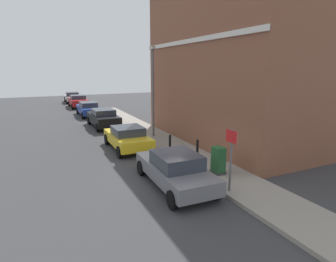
{
  "coord_description": "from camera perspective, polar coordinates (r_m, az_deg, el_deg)",
  "views": [
    {
      "loc": [
        -4.81,
        -10.1,
        4.52
      ],
      "look_at": [
        1.49,
        3.15,
        1.2
      ],
      "focal_mm": 29.64,
      "sensor_mm": 36.0,
      "label": 1
    }
  ],
  "objects": [
    {
      "name": "utility_cabinet",
      "position": [
        12.0,
        10.3,
        -6.13
      ],
      "size": [
        0.46,
        0.61,
        1.15
      ],
      "color": "#1E4C28",
      "rests_on": "sidewalk"
    },
    {
      "name": "car_red",
      "position": [
        34.59,
        -17.98,
        5.88
      ],
      "size": [
        1.94,
        4.18,
        1.44
      ],
      "rotation": [
        0.0,
        0.0,
        1.57
      ],
      "color": "maroon",
      "rests_on": "ground"
    },
    {
      "name": "lamppost",
      "position": [
        17.9,
        -3.12,
        8.84
      ],
      "size": [
        0.2,
        0.44,
        5.72
      ],
      "color": "#59595B",
      "rests_on": "sidewalk"
    },
    {
      "name": "bollard_near_cabinet",
      "position": [
        13.52,
        6.06,
        -3.71
      ],
      "size": [
        0.14,
        0.14,
        1.04
      ],
      "color": "black",
      "rests_on": "sidewalk"
    },
    {
      "name": "street_sign",
      "position": [
        10.08,
        12.85,
        -4.07
      ],
      "size": [
        0.08,
        0.6,
        2.3
      ],
      "color": "#59595B",
      "rests_on": "sidewalk"
    },
    {
      "name": "car_blue",
      "position": [
        28.11,
        -16.07,
        4.49
      ],
      "size": [
        1.8,
        4.48,
        1.36
      ],
      "rotation": [
        0.0,
        0.0,
        1.57
      ],
      "color": "navy",
      "rests_on": "ground"
    },
    {
      "name": "car_silver",
      "position": [
        39.96,
        -19.11,
        6.61
      ],
      "size": [
        1.94,
        4.09,
        1.4
      ],
      "rotation": [
        0.0,
        0.0,
        1.55
      ],
      "color": "#B7B7BC",
      "rests_on": "ground"
    },
    {
      "name": "sidewalk",
      "position": [
        18.07,
        -2.14,
        -1.49
      ],
      "size": [
        2.21,
        30.0,
        0.15
      ],
      "primitive_type": "cube",
      "color": "gray",
      "rests_on": "ground"
    },
    {
      "name": "car_black",
      "position": [
        22.32,
        -13.16,
        2.7
      ],
      "size": [
        1.93,
        4.35,
        1.43
      ],
      "rotation": [
        0.0,
        0.0,
        1.59
      ],
      "color": "black",
      "rests_on": "ground"
    },
    {
      "name": "bollard_far_kerb",
      "position": [
        14.39,
        0.41,
        -2.63
      ],
      "size": [
        0.14,
        0.14,
        1.04
      ],
      "color": "black",
      "rests_on": "sidewalk"
    },
    {
      "name": "car_yellow",
      "position": [
        15.93,
        -8.3,
        -1.29
      ],
      "size": [
        1.96,
        3.98,
        1.32
      ],
      "rotation": [
        0.0,
        0.0,
        1.57
      ],
      "color": "gold",
      "rests_on": "ground"
    },
    {
      "name": "corner_building",
      "position": [
        18.25,
        14.86,
        13.8
      ],
      "size": [
        7.46,
        11.82,
        9.97
      ],
      "color": "brown",
      "rests_on": "ground"
    },
    {
      "name": "car_grey",
      "position": [
        10.83,
        1.48,
        -7.83
      ],
      "size": [
        1.99,
        4.4,
        1.39
      ],
      "rotation": [
        0.0,
        0.0,
        1.54
      ],
      "color": "slate",
      "rests_on": "ground"
    },
    {
      "name": "ground",
      "position": [
        12.07,
        0.05,
        -9.25
      ],
      "size": [
        80.0,
        80.0,
        0.0
      ],
      "primitive_type": "plane",
      "color": "#38383A"
    }
  ]
}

